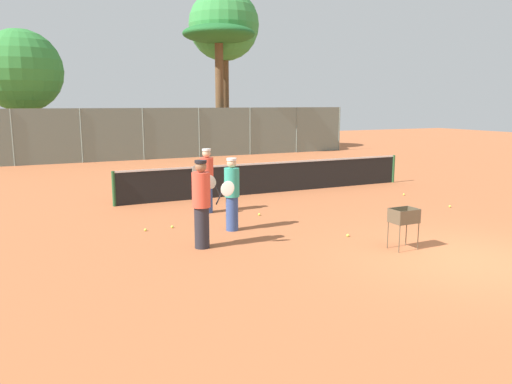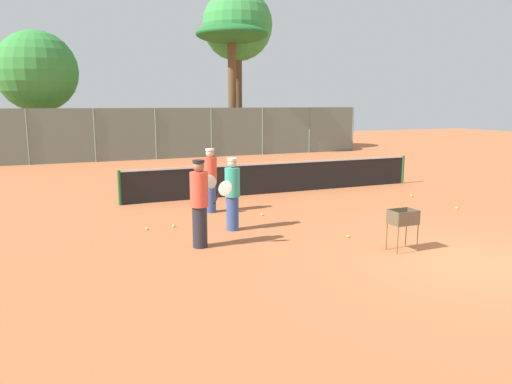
{
  "view_description": "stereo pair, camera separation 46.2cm",
  "coord_description": "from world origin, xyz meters",
  "px_view_note": "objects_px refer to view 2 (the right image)",
  "views": [
    {
      "loc": [
        -7.86,
        -6.78,
        3.07
      ],
      "look_at": [
        -2.86,
        3.67,
        1.0
      ],
      "focal_mm": 35.0,
      "sensor_mm": 36.0,
      "label": 1
    },
    {
      "loc": [
        -7.44,
        -6.97,
        3.07
      ],
      "look_at": [
        -2.86,
        3.67,
        1.0
      ],
      "focal_mm": 35.0,
      "sensor_mm": 36.0,
      "label": 2
    }
  ],
  "objects_px": {
    "player_white_outfit": "(200,203)",
    "player_yellow_shirt": "(210,180)",
    "player_red_cap": "(232,193)",
    "ball_cart": "(402,220)",
    "tennis_net": "(278,177)"
  },
  "relations": [
    {
      "from": "tennis_net",
      "to": "player_yellow_shirt",
      "type": "height_order",
      "value": "player_yellow_shirt"
    },
    {
      "from": "player_white_outfit",
      "to": "player_yellow_shirt",
      "type": "distance_m",
      "value": 3.51
    },
    {
      "from": "tennis_net",
      "to": "player_red_cap",
      "type": "distance_m",
      "value": 5.33
    },
    {
      "from": "player_red_cap",
      "to": "player_yellow_shirt",
      "type": "bearing_deg",
      "value": -92.86
    },
    {
      "from": "player_yellow_shirt",
      "to": "ball_cart",
      "type": "xyz_separation_m",
      "value": [
        2.51,
        -5.2,
        -0.28
      ]
    },
    {
      "from": "player_yellow_shirt",
      "to": "tennis_net",
      "type": "bearing_deg",
      "value": 176.94
    },
    {
      "from": "tennis_net",
      "to": "player_white_outfit",
      "type": "distance_m",
      "value": 6.91
    },
    {
      "from": "player_white_outfit",
      "to": "ball_cart",
      "type": "bearing_deg",
      "value": 3.83
    },
    {
      "from": "tennis_net",
      "to": "ball_cart",
      "type": "bearing_deg",
      "value": -94.9
    },
    {
      "from": "player_red_cap",
      "to": "ball_cart",
      "type": "height_order",
      "value": "player_red_cap"
    },
    {
      "from": "player_white_outfit",
      "to": "player_yellow_shirt",
      "type": "relative_size",
      "value": 1.04
    },
    {
      "from": "tennis_net",
      "to": "ball_cart",
      "type": "distance_m",
      "value": 7.26
    },
    {
      "from": "tennis_net",
      "to": "player_white_outfit",
      "type": "xyz_separation_m",
      "value": [
        -4.42,
        -5.29,
        0.42
      ]
    },
    {
      "from": "tennis_net",
      "to": "player_white_outfit",
      "type": "relative_size",
      "value": 5.71
    },
    {
      "from": "player_white_outfit",
      "to": "player_yellow_shirt",
      "type": "bearing_deg",
      "value": 99.1
    }
  ]
}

